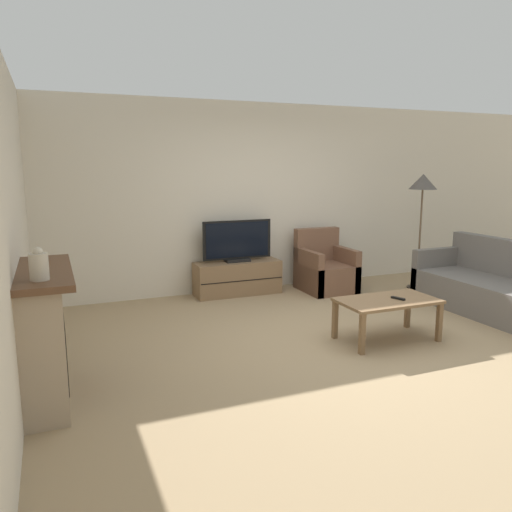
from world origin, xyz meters
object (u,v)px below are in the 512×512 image
Objects in this scene: tv_stand at (238,278)px; coffee_table at (387,304)px; mantel_vase_left at (39,265)px; tv at (237,242)px; remote at (398,298)px; floor_lamp at (423,187)px; fireplace at (43,333)px; armchair at (325,271)px; couch at (510,294)px.

tv_stand reaches higher than coffee_table.
tv is (2.50, 2.81, -0.39)m from mantel_vase_left.
remote is 2.67m from floor_lamp.
fireplace is 5.50× the size of mantel_vase_left.
coffee_table is 0.13m from remote.
armchair is (3.79, 2.16, -0.24)m from fireplace.
armchair is 0.86× the size of coffee_table.
coffee_table is at bearing 0.85° from fireplace.
floor_lamp is (1.35, -0.41, 1.21)m from armchair.
mantel_vase_left is 5.56m from floor_lamp.
tv_stand is at bearing 139.00° from couch.
tv is at bearing 89.40° from remote.
armchair is at bearing -12.11° from tv_stand.
tv is 1.13× the size of armchair.
mantel_vase_left is at bearing -172.49° from coffee_table.
couch is at bearing 5.71° from mantel_vase_left.
armchair is (1.27, -0.27, 0.05)m from tv_stand.
couch is (2.65, -2.30, -0.46)m from tv.
tv is (2.52, 2.43, 0.22)m from fireplace.
floor_lamp is at bearing -14.68° from tv_stand.
tv is 2.59m from remote.
couch is (1.86, 0.08, -0.09)m from coffee_table.
fireplace is at bearing -150.32° from armchair.
fireplace is at bearing -161.27° from floor_lamp.
coffee_table is 6.68× the size of remote.
mantel_vase_left is at bearing -157.45° from floor_lamp.
fireplace is 0.72m from mantel_vase_left.
tv_stand is 0.72× the size of floor_lamp.
remote is at bearing -135.05° from floor_lamp.
couch is at bearing -55.83° from armchair.
floor_lamp reaches higher than tv_stand.
fireplace reaches higher than coffee_table.
remote is (0.88, -2.42, 0.21)m from tv_stand.
armchair is at bearing 59.19° from remote.
fireplace is 3.40m from remote.
floor_lamp reaches higher than remote.
tv is 2.81m from floor_lamp.
tv reaches higher than remote.
remote is 0.06× the size of couch.
armchair is at bearing 29.68° from fireplace.
couch reaches higher than remote.
tv is 2.53m from coffee_table.
armchair is at bearing -12.02° from tv.
tv is at bearing 43.96° from fireplace.
mantel_vase_left is (0.02, -0.38, 0.61)m from fireplace.
remote is at bearing 6.61° from mantel_vase_left.
tv_stand is 3.51m from couch.
tv is at bearing 48.35° from mantel_vase_left.
fireplace is at bearing 159.45° from remote.
couch is (5.15, 0.51, -0.85)m from mantel_vase_left.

